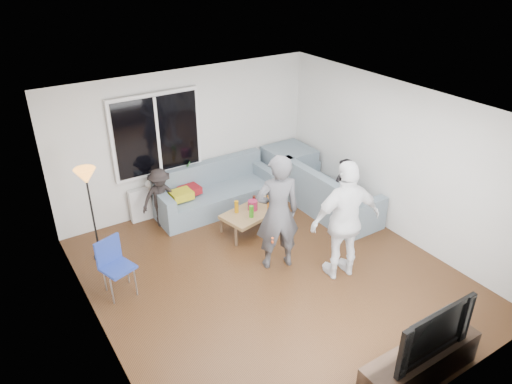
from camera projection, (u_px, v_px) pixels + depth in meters
floor at (272, 277)px, 7.30m from camera, size 5.00×5.50×0.04m
ceiling at (275, 110)px, 6.07m from camera, size 5.00×5.50×0.04m
wall_back at (187, 140)px, 8.75m from camera, size 5.00×0.04×2.60m
wall_front at (436, 318)px, 4.63m from camera, size 5.00×0.04×2.60m
wall_left at (92, 259)px, 5.48m from camera, size 0.04×5.50×2.60m
wall_right at (399, 161)px, 7.89m from camera, size 0.04×5.50×2.60m
window_frame at (157, 134)px, 8.28m from camera, size 1.62×0.06×1.47m
window_glass at (158, 135)px, 8.25m from camera, size 1.50×0.02×1.35m
window_mullion at (158, 135)px, 8.25m from camera, size 0.05×0.03×1.35m
radiator at (164, 198)px, 8.83m from camera, size 1.30×0.12×0.62m
potted_plant at (187, 169)px, 8.82m from camera, size 0.22×0.19×0.33m
vase at (150, 182)px, 8.50m from camera, size 0.21×0.21×0.19m
sofa_back_section at (216, 189)px, 8.92m from camera, size 2.30×0.85×0.85m
sofa_right_section at (331, 191)px, 8.83m from camera, size 2.00×0.85×0.85m
sofa_corner at (289, 168)px, 9.73m from camera, size 0.85×0.85×0.85m
cushion_yellow at (181, 195)px, 8.53m from camera, size 0.38×0.33×0.14m
cushion_red at (190, 190)px, 8.68m from camera, size 0.39×0.33×0.13m
coffee_table at (253, 220)px, 8.35m from camera, size 1.20×0.82×0.40m
pitcher at (253, 205)px, 8.25m from camera, size 0.17×0.17×0.17m
side_chair at (118, 269)px, 6.75m from camera, size 0.50×0.50×0.86m
floor_lamp at (93, 215)px, 7.36m from camera, size 0.32×0.32×1.56m
player_left at (277, 213)px, 7.12m from camera, size 0.79×0.63×1.87m
player_right at (346, 221)px, 6.92m from camera, size 1.17×0.68×1.87m
spectator_right at (344, 191)px, 8.50m from camera, size 0.52×0.63×1.17m
spectator_back at (161, 197)px, 8.37m from camera, size 0.70×0.40×1.08m
tv_console at (420, 364)px, 5.49m from camera, size 1.60×0.40×0.44m
television at (428, 329)px, 5.24m from camera, size 1.13×0.15×0.65m
bottle_c at (254, 201)px, 8.34m from camera, size 0.07×0.07×0.20m
bottle_e at (268, 198)px, 8.43m from camera, size 0.07×0.07×0.21m
bottle_b at (251, 212)px, 8.01m from camera, size 0.08×0.08×0.21m
bottle_d at (269, 202)px, 8.22m from camera, size 0.07×0.07×0.28m
bottle_a at (237, 207)px, 8.15m from camera, size 0.07×0.07×0.22m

